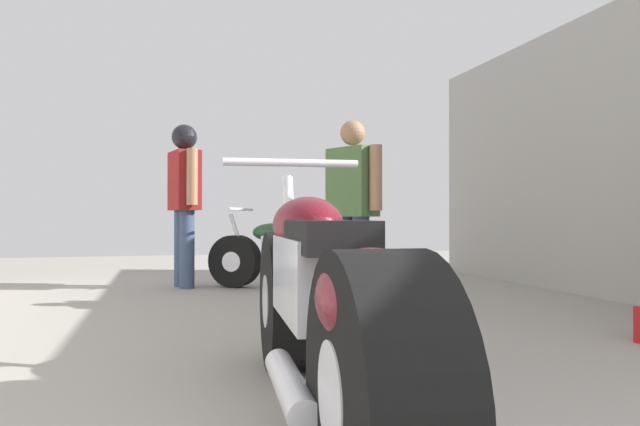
% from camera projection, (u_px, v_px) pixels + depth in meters
% --- Properties ---
extents(ground_plane, '(17.31, 17.31, 0.00)m').
position_uv_depth(ground_plane, '(314.00, 339.00, 3.64)').
color(ground_plane, gray).
extents(motorcycle_maroon_cruiser, '(0.67, 2.28, 1.06)m').
position_uv_depth(motorcycle_maroon_cruiser, '(320.00, 307.00, 2.10)').
color(motorcycle_maroon_cruiser, black).
rests_on(motorcycle_maroon_cruiser, ground_plane).
extents(motorcycle_black_naked, '(1.66, 1.22, 0.88)m').
position_uv_depth(motorcycle_black_naked, '(293.00, 255.00, 6.13)').
color(motorcycle_black_naked, black).
rests_on(motorcycle_black_naked, ground_plane).
extents(mechanic_in_blue, '(0.40, 0.62, 1.62)m').
position_uv_depth(mechanic_in_blue, '(353.00, 201.00, 4.96)').
color(mechanic_in_blue, '#384766').
rests_on(mechanic_in_blue, ground_plane).
extents(mechanic_with_helmet, '(0.36, 0.71, 1.81)m').
position_uv_depth(mechanic_with_helmet, '(184.00, 190.00, 6.34)').
color(mechanic_with_helmet, '#384766').
rests_on(mechanic_with_helmet, ground_plane).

